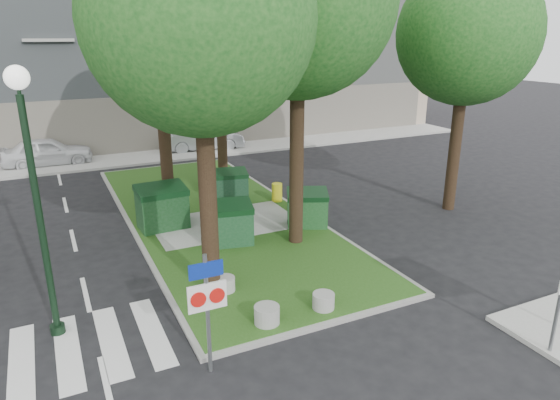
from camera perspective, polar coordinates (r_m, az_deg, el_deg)
ground at (r=11.97m, az=3.31°, el=-14.52°), size 120.00×120.00×0.00m
median_island at (r=18.74m, az=-7.25°, el=-1.80°), size 6.00×16.00×0.12m
median_kerb at (r=18.75m, az=-7.24°, el=-1.83°), size 6.30×16.30×0.10m
building_sidewalk at (r=28.42m, az=-15.11°, el=4.73°), size 42.00×3.00×0.12m
zebra_crossing at (r=12.18m, az=-16.56°, el=-14.67°), size 5.00×3.00×0.01m
apartment_building at (r=35.11m, az=-18.83°, el=20.01°), size 41.00×12.00×16.00m
tree_median_mid at (r=18.25m, az=-13.77°, el=19.47°), size 4.80×4.80×9.99m
tree_street_right at (r=19.69m, az=20.89°, el=18.73°), size 5.00×5.00×10.06m
dumpster_a at (r=17.56m, az=-13.31°, el=-0.81°), size 1.72×1.25×1.54m
dumpster_b at (r=15.96m, az=-5.85°, el=-2.66°), size 1.66×1.31×1.38m
dumpster_c at (r=20.18m, az=-5.65°, el=1.70°), size 1.49×1.17×1.24m
dumpster_d at (r=17.35m, az=3.12°, el=-0.95°), size 1.68×1.47×1.30m
bollard_left at (r=11.85m, az=-1.51°, el=-12.97°), size 0.60×0.60×0.43m
bollard_right at (r=12.47m, az=4.99°, el=-11.41°), size 0.54×0.54×0.39m
bollard_mid at (r=13.27m, az=-6.30°, el=-9.52°), size 0.52×0.52×0.37m
litter_bin at (r=19.94m, az=-0.35°, el=0.89°), size 0.41×0.41×0.72m
street_lamp at (r=11.44m, az=-26.41°, el=2.49°), size 0.47×0.47×5.95m
traffic_sign_pole at (r=9.91m, az=-8.35°, el=-11.06°), size 0.78×0.08×2.59m
car_white at (r=28.43m, az=-25.06°, el=5.03°), size 4.39×1.85×1.48m
car_silver at (r=29.60m, az=-8.75°, el=7.08°), size 4.76×2.08×1.52m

